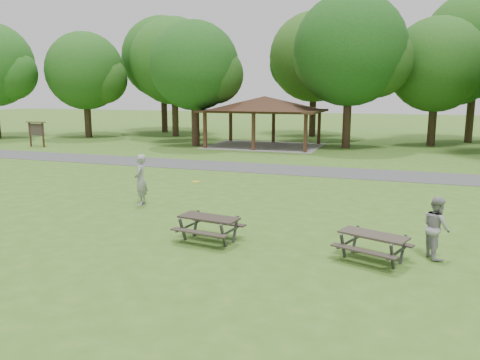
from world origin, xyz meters
name	(u,v)px	position (x,y,z in m)	size (l,w,h in m)	color
ground	(152,255)	(0.00, 0.00, 0.00)	(160.00, 160.00, 0.00)	#39621C
asphalt_path	(284,169)	(0.00, 14.00, 0.01)	(120.00, 3.20, 0.02)	#424244
pavilion	(264,106)	(-4.00, 24.00, 3.06)	(8.60, 7.01, 3.76)	#3D2116
notice_board	(36,129)	(-20.00, 18.00, 1.31)	(1.60, 0.30, 1.88)	#331D12
tree_row_b	(86,73)	(-20.92, 25.53, 5.67)	(7.14, 6.80, 9.28)	black
tree_row_c	(175,64)	(-13.90, 29.03, 6.54)	(8.19, 7.80, 10.67)	#2E2014
tree_row_d	(196,69)	(-8.92, 22.53, 5.77)	(6.93, 6.60, 9.27)	#2F1E15
tree_row_e	(351,53)	(2.10, 25.03, 6.78)	(8.40, 8.00, 11.02)	black
tree_row_f	(438,68)	(8.09, 28.53, 5.84)	(7.35, 7.00, 9.55)	black
tree_deep_a	(164,60)	(-16.90, 32.53, 7.13)	(8.40, 8.00, 11.38)	black
tree_deep_b	(315,60)	(-1.90, 33.03, 6.89)	(8.40, 8.00, 11.13)	black
tree_deep_c	(478,48)	(11.10, 32.03, 7.44)	(8.82, 8.40, 11.90)	#312215
picnic_table_middle	(209,223)	(0.95, 1.50, 0.54)	(1.84, 1.56, 0.73)	black
picnic_table_far	(373,240)	(5.37, 1.42, 0.52)	(1.98, 1.79, 0.71)	#312B24
frisbee_in_flight	(196,182)	(-0.57, 4.01, 1.14)	(0.36, 0.36, 0.02)	gold
frisbee_thrower	(141,180)	(-3.08, 4.64, 0.94)	(0.68, 0.45, 1.87)	gray
frisbee_catcher	(436,227)	(6.84, 2.17, 0.79)	(0.77, 0.60, 1.58)	gray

